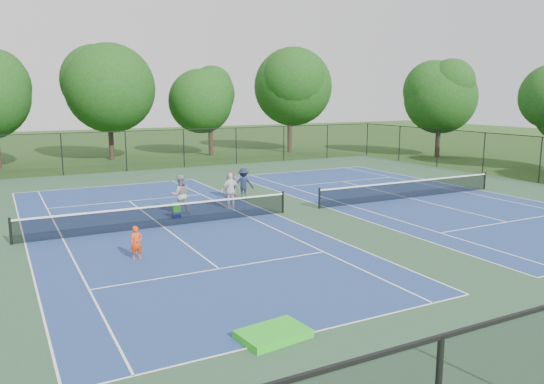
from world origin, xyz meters
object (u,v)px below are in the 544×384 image
bystander_b (244,184)px  bystander_c (231,185)px  tree_side_e (440,93)px  ball_hopper (176,207)px  child_player (137,243)px  instructor (180,195)px  tree_back_b (108,84)px  bystander_a (231,191)px  tree_back_d (290,83)px  tree_back_c (210,97)px  ball_crate (176,215)px

bystander_b → bystander_c: 0.81m
tree_side_e → ball_hopper: 32.06m
child_player → instructor: size_ratio=0.62×
tree_back_b → child_player: bearing=-99.7°
tree_side_e → bystander_a: size_ratio=4.83×
tree_back_d → bystander_a: 27.67m
tree_back_c → tree_side_e: (18.00, -11.00, 0.33)m
ball_hopper → bystander_a: bearing=14.3°
tree_back_c → child_player: 32.66m
child_player → bystander_b: (7.85, 8.10, 0.27)m
tree_back_d → tree_side_e: 14.18m
instructor → tree_side_e: bearing=-151.9°
tree_back_b → instructor: 24.64m
tree_back_d → bystander_a: tree_back_d is taller
bystander_a → bystander_c: bystander_a is taller
bystander_a → bystander_b: 2.52m
ball_hopper → bystander_b: bearing=30.1°
tree_back_c → tree_side_e: 21.10m
ball_crate → tree_back_d: bearing=50.1°
tree_back_b → bystander_b: tree_back_b is taller
tree_back_b → bystander_a: tree_back_b is taller
child_player → bystander_c: (7.35, 8.73, 0.14)m
child_player → bystander_a: (6.24, 6.17, 0.33)m
bystander_a → ball_hopper: size_ratio=4.45×
tree_back_c → ball_crate: tree_back_c is taller
tree_back_b → tree_side_e: size_ratio=1.13×
ball_crate → ball_hopper: bearing=0.0°
bystander_b → bystander_c: bearing=-22.3°
child_player → instructor: (3.59, 6.10, 0.37)m
bystander_b → ball_hopper: (-4.71, -2.72, -0.35)m
bystander_a → bystander_c: 2.80m
tree_back_c → bystander_a: bearing=-109.0°
tree_side_e → child_player: tree_side_e is taller
tree_back_c → bystander_b: (-6.27, -20.93, -4.62)m
tree_back_c → bystander_c: 21.93m
bystander_c → ball_hopper: bystander_c is taller
tree_side_e → bystander_a: bearing=-155.4°
tree_back_d → bystander_a: bearing=-126.0°
instructor → bystander_a: 2.65m
bystander_a → bystander_c: size_ratio=1.25×
bystander_b → bystander_a: bearing=79.1°
tree_back_c → child_player: tree_back_c is taller
tree_back_d → ball_crate: size_ratio=28.30×
bystander_c → tree_back_c: bearing=-140.6°
child_player → ball_crate: size_ratio=3.23×
child_player → instructor: 7.09m
bystander_a → ball_crate: bystander_a is taller
tree_back_b → tree_back_c: tree_back_b is taller
tree_back_c → tree_side_e: size_ratio=0.95×
tree_back_c → bystander_b: size_ratio=4.87×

